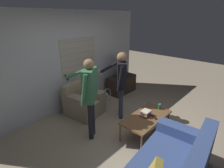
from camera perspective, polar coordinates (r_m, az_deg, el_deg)
ground_plane at (r=3.88m, az=5.29°, el=-16.98°), size 16.00×16.00×0.00m
wall_back at (r=4.69m, az=-14.28°, el=6.86°), size 5.20×0.08×2.55m
armchair_beige at (r=4.60m, az=-9.45°, el=-5.79°), size 0.90×0.93×0.81m
coffee_table at (r=3.80m, az=11.13°, el=-10.82°), size 1.16×0.59×0.44m
tv_stand at (r=5.81m, az=3.07°, el=-0.02°), size 0.95×0.51×0.57m
tv at (r=5.63m, az=3.15°, el=5.13°), size 0.59×0.63×0.52m
person_left_standing at (r=3.39m, az=-7.37°, el=-2.00°), size 0.53×0.84×1.68m
person_right_standing at (r=4.09m, az=2.95°, el=2.11°), size 0.52×0.81×1.65m
book_stack at (r=3.77m, az=11.01°, el=-9.34°), size 0.26×0.19×0.12m
soda_can at (r=4.09m, az=15.14°, el=-7.07°), size 0.07×0.07×0.13m
spare_remote at (r=3.75m, az=13.78°, el=-10.57°), size 0.11×0.13×0.02m
floor_fan at (r=5.11m, az=-1.78°, el=-3.85°), size 0.36×0.20×0.45m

